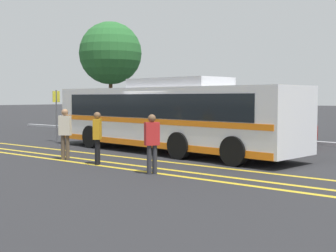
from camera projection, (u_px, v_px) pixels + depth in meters
The scene contains 14 objects.
ground_plane at pixel (162, 152), 19.14m from camera, with size 220.00×220.00×0.00m, color #262628.
lane_strip_0 at pixel (131, 158), 17.43m from camera, with size 0.20×31.78×0.01m, color gold.
lane_strip_1 at pixel (105, 162), 16.40m from camera, with size 0.20×31.78×0.01m, color gold.
lane_strip_2 at pixel (88, 164), 15.81m from camera, with size 0.20×31.78×0.01m, color gold.
curb_strip at pixel (252, 139), 24.57m from camera, with size 39.78×0.36×0.15m, color #99999E.
transit_bus at pixel (168, 115), 19.03m from camera, with size 12.26×3.71×3.01m.
parked_car_0 at pixel (97, 121), 30.04m from camera, with size 4.90×2.20×1.48m.
parked_car_1 at pixel (186, 125), 25.90m from camera, with size 4.48×2.13×1.42m.
parked_car_2 at pixel (266, 130), 22.27m from camera, with size 4.32×2.11×1.39m.
pedestrian_0 at pixel (152, 140), 13.70m from camera, with size 0.40×0.47×1.76m.
pedestrian_1 at pixel (65, 131), 16.83m from camera, with size 0.47×0.40×1.84m.
pedestrian_2 at pixel (97, 135), 15.61m from camera, with size 0.42×0.47×1.77m.
bus_stop_sign at pixel (56, 109), 23.49m from camera, with size 0.07×0.40×2.62m.
tree_0 at pixel (110, 53), 34.72m from camera, with size 4.64×4.64×7.86m.
Camera 1 is at (12.17, -14.64, 2.26)m, focal length 50.00 mm.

